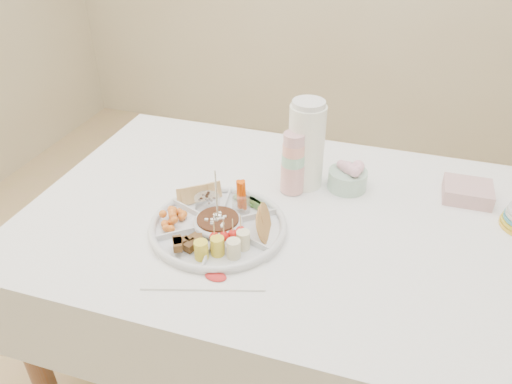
% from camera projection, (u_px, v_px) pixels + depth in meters
% --- Properties ---
extents(floor, '(4.00, 4.00, 0.00)m').
position_uv_depth(floor, '(278.00, 376.00, 1.90)').
color(floor, tan).
rests_on(floor, ground).
extents(dining_table, '(1.52, 1.02, 0.76)m').
position_uv_depth(dining_table, '(281.00, 305.00, 1.69)').
color(dining_table, white).
rests_on(dining_table, floor).
extents(party_tray, '(0.49, 0.49, 0.04)m').
position_uv_depth(party_tray, '(218.00, 225.00, 1.40)').
color(party_tray, silver).
rests_on(party_tray, dining_table).
extents(bean_dip, '(0.15, 0.15, 0.04)m').
position_uv_depth(bean_dip, '(218.00, 223.00, 1.39)').
color(bean_dip, '#48291A').
rests_on(bean_dip, party_tray).
extents(tortillas, '(0.13, 0.13, 0.06)m').
position_uv_depth(tortillas, '(264.00, 223.00, 1.37)').
color(tortillas, '#C68A3A').
rests_on(tortillas, party_tray).
extents(carrot_cucumber, '(0.14, 0.14, 0.10)m').
position_uv_depth(carrot_cucumber, '(247.00, 193.00, 1.46)').
color(carrot_cucumber, '#EA4B00').
rests_on(carrot_cucumber, party_tray).
extents(pita_raisins, '(0.13, 0.13, 0.06)m').
position_uv_depth(pita_raisins, '(205.00, 195.00, 1.49)').
color(pita_raisins, '#B58A47').
rests_on(pita_raisins, party_tray).
extents(cherries, '(0.13, 0.13, 0.04)m').
position_uv_depth(cherries, '(173.00, 217.00, 1.41)').
color(cherries, orange).
rests_on(cherries, party_tray).
extents(granola_chunks, '(0.13, 0.13, 0.05)m').
position_uv_depth(granola_chunks, '(184.00, 244.00, 1.31)').
color(granola_chunks, '#593618').
rests_on(granola_chunks, party_tray).
extents(banana_tomato, '(0.15, 0.15, 0.10)m').
position_uv_depth(banana_tomato, '(233.00, 242.00, 1.28)').
color(banana_tomato, '#DBC575').
rests_on(banana_tomato, party_tray).
extents(cup_stack, '(0.09, 0.09, 0.21)m').
position_uv_depth(cup_stack, '(293.00, 163.00, 1.53)').
color(cup_stack, white).
rests_on(cup_stack, dining_table).
extents(thermos, '(0.14, 0.14, 0.29)m').
position_uv_depth(thermos, '(306.00, 144.00, 1.54)').
color(thermos, white).
rests_on(thermos, dining_table).
extents(flower_bowl, '(0.16, 0.16, 0.09)m').
position_uv_depth(flower_bowl, '(348.00, 175.00, 1.58)').
color(flower_bowl, '#90BF9F').
rests_on(flower_bowl, dining_table).
extents(napkin_stack, '(0.14, 0.13, 0.05)m').
position_uv_depth(napkin_stack, '(467.00, 192.00, 1.54)').
color(napkin_stack, '#CE9EA0').
rests_on(napkin_stack, dining_table).
extents(placemat, '(0.32, 0.19, 0.01)m').
position_uv_depth(placemat, '(205.00, 276.00, 1.25)').
color(placemat, silver).
rests_on(placemat, dining_table).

